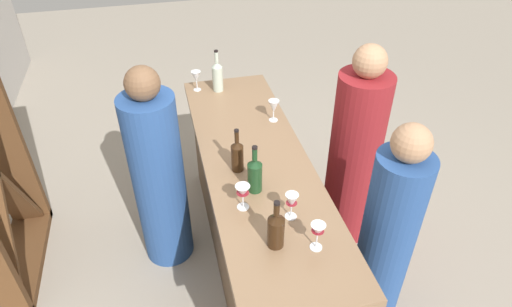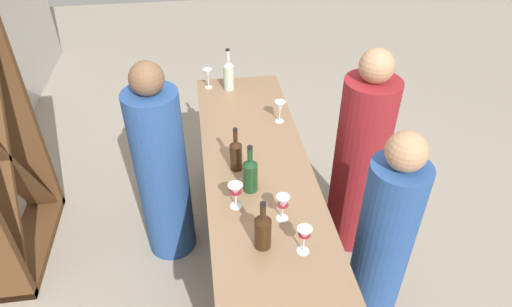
% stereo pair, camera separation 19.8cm
% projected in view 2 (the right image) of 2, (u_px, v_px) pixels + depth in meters
% --- Properties ---
extents(ground_plane, '(12.00, 12.00, 0.00)m').
position_uv_depth(ground_plane, '(256.00, 260.00, 3.25)').
color(ground_plane, '#9E9384').
extents(bar_counter, '(2.19, 0.64, 0.93)m').
position_uv_depth(bar_counter, '(256.00, 214.00, 2.97)').
color(bar_counter, brown).
rests_on(bar_counter, ground).
extents(wine_bottle_leftmost_amber_brown, '(0.08, 0.08, 0.28)m').
position_uv_depth(wine_bottle_leftmost_amber_brown, '(263.00, 230.00, 2.09)').
color(wine_bottle_leftmost_amber_brown, '#331E0F').
rests_on(wine_bottle_leftmost_amber_brown, bar_counter).
extents(wine_bottle_second_left_olive_green, '(0.08, 0.08, 0.30)m').
position_uv_depth(wine_bottle_second_left_olive_green, '(250.00, 174.00, 2.41)').
color(wine_bottle_second_left_olive_green, '#193D1E').
rests_on(wine_bottle_second_left_olive_green, bar_counter).
extents(wine_bottle_center_amber_brown, '(0.07, 0.07, 0.28)m').
position_uv_depth(wine_bottle_center_amber_brown, '(236.00, 154.00, 2.57)').
color(wine_bottle_center_amber_brown, '#331E0F').
rests_on(wine_bottle_center_amber_brown, bar_counter).
extents(wine_bottle_second_right_clear_pale, '(0.08, 0.08, 0.33)m').
position_uv_depth(wine_bottle_second_right_clear_pale, '(229.00, 74.00, 3.34)').
color(wine_bottle_second_right_clear_pale, '#B7C6B2').
rests_on(wine_bottle_second_right_clear_pale, bar_counter).
extents(wine_glass_near_left, '(0.07, 0.07, 0.15)m').
position_uv_depth(wine_glass_near_left, '(280.00, 108.00, 2.98)').
color(wine_glass_near_left, white).
rests_on(wine_glass_near_left, bar_counter).
extents(wine_glass_near_center, '(0.07, 0.07, 0.16)m').
position_uv_depth(wine_glass_near_center, '(304.00, 235.00, 2.06)').
color(wine_glass_near_center, white).
rests_on(wine_glass_near_center, bar_counter).
extents(wine_glass_near_right, '(0.07, 0.07, 0.15)m').
position_uv_depth(wine_glass_near_right, '(283.00, 204.00, 2.24)').
color(wine_glass_near_right, white).
rests_on(wine_glass_near_right, bar_counter).
extents(wine_glass_far_left, '(0.08, 0.08, 0.15)m').
position_uv_depth(wine_glass_far_left, '(236.00, 191.00, 2.31)').
color(wine_glass_far_left, white).
rests_on(wine_glass_far_left, bar_counter).
extents(wine_glass_far_center, '(0.07, 0.07, 0.16)m').
position_uv_depth(wine_glass_far_center, '(208.00, 75.00, 3.36)').
color(wine_glass_far_center, white).
rests_on(wine_glass_far_center, bar_counter).
extents(person_left_guest, '(0.37, 0.37, 1.54)m').
position_uv_depth(person_left_guest, '(359.00, 163.00, 3.03)').
color(person_left_guest, maroon).
rests_on(person_left_guest, ground).
extents(person_center_guest, '(0.33, 0.33, 1.46)m').
position_uv_depth(person_center_guest, '(382.00, 249.00, 2.45)').
color(person_center_guest, '#284C8C').
rests_on(person_center_guest, ground).
extents(person_right_guest, '(0.45, 0.45, 1.50)m').
position_uv_depth(person_right_guest, '(162.00, 173.00, 2.97)').
color(person_right_guest, '#284C8C').
rests_on(person_right_guest, ground).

